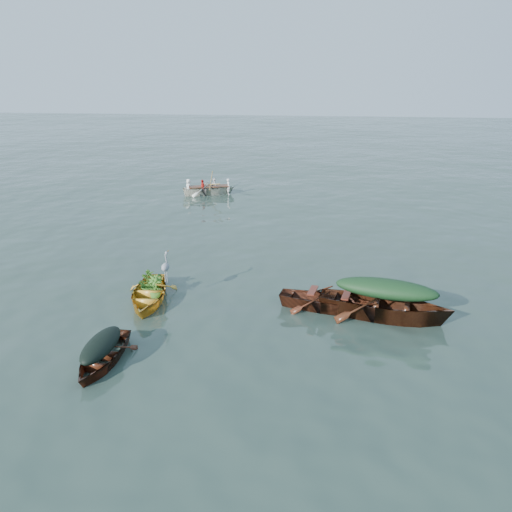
{
  "coord_description": "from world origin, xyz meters",
  "views": [
    {
      "loc": [
        2.66,
        -12.78,
        6.38
      ],
      "look_at": [
        0.51,
        3.1,
        0.5
      ],
      "focal_mm": 35.0,
      "sensor_mm": 36.0,
      "label": 1
    }
  ],
  "objects": [
    {
      "name": "oars",
      "position": [
        -3.62,
        13.98,
        0.5
      ],
      "size": [
        1.39,
        2.66,
        0.06
      ],
      "primitive_type": null,
      "rotation": [
        0.0,
        0.0,
        1.89
      ],
      "color": "olive",
      "rests_on": "rowed_boat"
    },
    {
      "name": "yellow_dinghy",
      "position": [
        -2.3,
        0.11,
        0.0
      ],
      "size": [
        1.98,
        3.59,
        0.93
      ],
      "primitive_type": "imported",
      "rotation": [
        0.0,
        0.0,
        0.16
      ],
      "color": "gold",
      "rests_on": "ground"
    },
    {
      "name": "ground",
      "position": [
        0.0,
        0.0,
        0.0
      ],
      "size": [
        140.0,
        140.0,
        0.0
      ],
      "primitive_type": "plane",
      "color": "#2E4138",
      "rests_on": "ground"
    },
    {
      "name": "green_tarp_cover",
      "position": [
        4.51,
        -0.02,
        0.87
      ],
      "size": [
        2.88,
        1.38,
        0.52
      ],
      "primitive_type": "ellipsoid",
      "rotation": [
        0.0,
        0.0,
        1.37
      ],
      "color": "#153418",
      "rests_on": "green_tarp_boat"
    },
    {
      "name": "thwart_benches",
      "position": [
        2.99,
        0.28,
        0.47
      ],
      "size": [
        2.09,
        1.09,
        0.04
      ],
      "primitive_type": null,
      "rotation": [
        0.0,
        0.0,
        1.39
      ],
      "color": "#551E13",
      "rests_on": "open_wooden_boat"
    },
    {
      "name": "dark_tarp_cover",
      "position": [
        -2.24,
        -3.26,
        0.56
      ],
      "size": [
        0.67,
        1.7,
        0.4
      ],
      "primitive_type": "ellipsoid",
      "rotation": [
        0.0,
        0.0,
        -0.02
      ],
      "color": "black",
      "rests_on": "dark_covered_boat"
    },
    {
      "name": "green_tarp_boat",
      "position": [
        4.51,
        -0.02,
        0.0
      ],
      "size": [
        5.23,
        2.52,
        1.21
      ],
      "primitive_type": "imported",
      "rotation": [
        0.0,
        0.0,
        1.37
      ],
      "color": "#41220F",
      "rests_on": "ground"
    },
    {
      "name": "dinghy_weeds",
      "position": [
        -2.36,
        0.65,
        0.77
      ],
      "size": [
        0.83,
        1.0,
        0.6
      ],
      "primitive_type": "imported",
      "rotation": [
        0.0,
        0.0,
        0.16
      ],
      "color": "#306219",
      "rests_on": "yellow_dinghy"
    },
    {
      "name": "rowed_boat",
      "position": [
        -3.62,
        13.98,
        0.0
      ],
      "size": [
        4.2,
        2.42,
        0.94
      ],
      "primitive_type": "imported",
      "rotation": [
        0.0,
        0.0,
        1.89
      ],
      "color": "white",
      "rests_on": "ground"
    },
    {
      "name": "rowers",
      "position": [
        -3.62,
        13.98,
        0.85
      ],
      "size": [
        3.02,
        1.92,
        0.76
      ],
      "primitive_type": "imported",
      "rotation": [
        0.0,
        0.0,
        1.89
      ],
      "color": "white",
      "rests_on": "rowed_boat"
    },
    {
      "name": "open_wooden_boat",
      "position": [
        2.99,
        0.28,
        0.0
      ],
      "size": [
        4.12,
        1.94,
        0.9
      ],
      "primitive_type": "imported",
      "rotation": [
        0.0,
        0.0,
        1.39
      ],
      "color": "#502414",
      "rests_on": "ground"
    },
    {
      "name": "heron",
      "position": [
        -1.76,
        0.24,
        0.93
      ],
      "size": [
        0.34,
        0.44,
        0.92
      ],
      "primitive_type": null,
      "rotation": [
        0.0,
        0.0,
        0.16
      ],
      "color": "#999BA1",
      "rests_on": "yellow_dinghy"
    },
    {
      "name": "dark_covered_boat",
      "position": [
        -2.24,
        -3.26,
        0.0
      ],
      "size": [
        1.21,
        3.09,
        0.72
      ],
      "primitive_type": "imported",
      "rotation": [
        0.0,
        0.0,
        -0.02
      ],
      "color": "#4B2911",
      "rests_on": "ground"
    }
  ]
}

